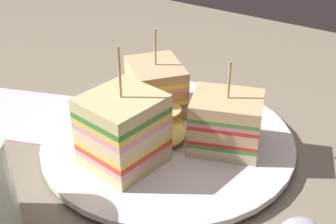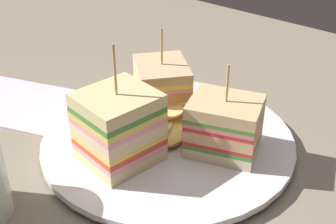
# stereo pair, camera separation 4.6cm
# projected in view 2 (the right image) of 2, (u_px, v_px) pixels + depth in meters

# --- Properties ---
(ground_plane) EXTENTS (1.15, 0.85, 0.02)m
(ground_plane) POSITION_uv_depth(u_px,v_px,m) (168.00, 154.00, 0.49)
(ground_plane) COLOR gray
(plate) EXTENTS (0.26, 0.26, 0.01)m
(plate) POSITION_uv_depth(u_px,v_px,m) (168.00, 141.00, 0.48)
(plate) COLOR white
(plate) RESTS_ON ground_plane
(sandwich_wedge_0) EXTENTS (0.07, 0.08, 0.12)m
(sandwich_wedge_0) POSITION_uv_depth(u_px,v_px,m) (119.00, 127.00, 0.43)
(sandwich_wedge_0) COLOR beige
(sandwich_wedge_0) RESTS_ON plate
(sandwich_wedge_1) EXTENTS (0.08, 0.07, 0.09)m
(sandwich_wedge_1) POSITION_uv_depth(u_px,v_px,m) (224.00, 126.00, 0.44)
(sandwich_wedge_1) COLOR beige
(sandwich_wedge_1) RESTS_ON plate
(sandwich_wedge_2) EXTENTS (0.09, 0.08, 0.10)m
(sandwich_wedge_2) POSITION_uv_depth(u_px,v_px,m) (162.00, 87.00, 0.51)
(sandwich_wedge_2) COLOR beige
(sandwich_wedge_2) RESTS_ON plate
(chip_pile) EXTENTS (0.07, 0.08, 0.03)m
(chip_pile) POSITION_uv_depth(u_px,v_px,m) (160.00, 123.00, 0.48)
(chip_pile) COLOR #DDB657
(chip_pile) RESTS_ON plate
(napkin) EXTENTS (0.17, 0.15, 0.01)m
(napkin) POSITION_uv_depth(u_px,v_px,m) (16.00, 102.00, 0.56)
(napkin) COLOR silver
(napkin) RESTS_ON ground_plane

